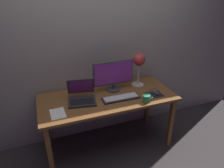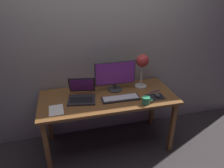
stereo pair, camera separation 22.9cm
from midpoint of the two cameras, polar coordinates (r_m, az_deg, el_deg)
name	(u,v)px [view 2 (the right image)]	position (r m, az deg, el deg)	size (l,w,h in m)	color
ground_plane	(108,144)	(2.84, 1.39, -16.61)	(4.80, 4.80, 0.00)	#383333
back_wall	(100,41)	(2.56, -0.71, 11.87)	(4.80, 0.06, 2.60)	#9E998E
desk	(108,102)	(2.44, 1.56, -5.13)	(1.60, 0.70, 0.74)	brown
monitor	(115,75)	(2.46, 3.55, 2.58)	(0.51, 0.18, 0.38)	#38383A
keyboard_main	(121,98)	(2.34, 5.25, -4.11)	(0.44, 0.14, 0.03)	#28282B
laptop	(82,93)	(2.36, -5.78, -2.52)	(0.36, 0.37, 0.23)	#28282B
desk_lamp	(142,63)	(2.55, 11.11, 5.66)	(0.16, 0.16, 0.43)	beige
mousepad	(155,97)	(2.47, 14.78, -3.58)	(0.20, 0.16, 0.00)	black
mouse	(158,95)	(2.47, 15.33, -3.11)	(0.06, 0.10, 0.03)	#38383A
coffee_mug	(146,100)	(2.29, 12.45, -4.60)	(0.12, 0.09, 0.08)	#339966
paper_sheet_near_mouse	(56,110)	(2.20, -12.62, -7.25)	(0.15, 0.21, 0.00)	white
pen	(155,91)	(2.59, 14.50, -2.06)	(0.01, 0.01, 0.14)	#2633A5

